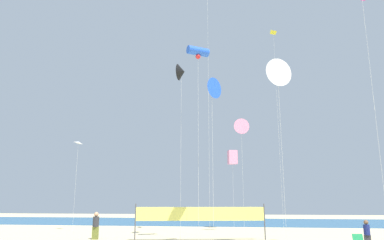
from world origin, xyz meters
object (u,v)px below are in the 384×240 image
kite_white_diamond (79,143)px  kite_pink_box (232,157)px  kite_white_delta (278,73)px  volleyball_net (201,215)px  kite_black_delta (181,72)px  kite_blue_tube (198,52)px  kite_blue_delta (212,89)px  kite_yellow_diamond (274,37)px  beachgoer_navy_shirt (367,233)px  beachgoer_charcoal_shirt (96,225)px  kite_pink_delta (241,127)px

kite_white_diamond → kite_pink_box: (13.90, 4.71, -1.01)m
kite_white_delta → volleyball_net: bearing=144.5°
kite_black_delta → kite_pink_box: size_ratio=1.72×
kite_blue_tube → volleyball_net: bearing=91.7°
kite_blue_delta → kite_yellow_diamond: kite_yellow_diamond is taller
volleyball_net → kite_yellow_diamond: 20.04m
kite_yellow_diamond → kite_white_delta: size_ratio=1.73×
beachgoer_navy_shirt → beachgoer_charcoal_shirt: (-17.09, 2.20, 0.17)m
volleyball_net → kite_blue_tube: (0.04, -1.27, 11.29)m
kite_pink_box → kite_pink_delta: (1.01, -4.23, 2.19)m
kite_yellow_diamond → kite_black_delta: bearing=-133.1°
beachgoer_navy_shirt → kite_pink_delta: kite_pink_delta is taller
beachgoer_navy_shirt → kite_pink_box: kite_pink_box is taller
kite_black_delta → kite_pink_box: 11.87m
kite_blue_tube → kite_yellow_diamond: (6.20, 10.20, 5.52)m
kite_yellow_diamond → kite_white_delta: 15.18m
kite_pink_box → kite_pink_delta: size_ratio=0.77×
beachgoer_charcoal_shirt → kite_white_diamond: bearing=-62.5°
kite_blue_delta → kite_black_delta: bearing=123.5°
kite_black_delta → kite_pink_delta: (4.32, 5.81, -3.21)m
volleyball_net → kite_blue_tube: size_ratio=0.65×
volleyball_net → kite_white_diamond: bearing=153.6°
beachgoer_navy_shirt → kite_white_delta: size_ratio=0.14×
kite_pink_box → kite_pink_delta: 4.87m
volleyball_net → kite_white_diamond: (-12.09, 5.99, 6.16)m
kite_black_delta → kite_blue_tube: bearing=-51.3°
beachgoer_navy_shirt → kite_blue_delta: size_ratio=0.15×
beachgoer_charcoal_shirt → kite_pink_delta: (10.10, 6.83, 8.01)m
kite_pink_box → kite_white_diamond: bearing=-161.3°
beachgoer_navy_shirt → kite_yellow_diamond: kite_yellow_diamond is taller
beachgoer_charcoal_shirt → kite_pink_box: (9.09, 11.06, 5.82)m
kite_blue_delta → kite_yellow_diamond: size_ratio=0.53×
kite_white_diamond → kite_black_delta: (10.58, -5.33, 4.40)m
volleyball_net → kite_pink_box: (1.81, 10.70, 5.16)m
kite_blue_delta → kite_white_delta: bearing=-4.4°
kite_pink_delta → kite_white_delta: kite_white_delta is taller
volleyball_net → kite_yellow_diamond: kite_yellow_diamond is taller
kite_blue_delta → kite_pink_box: bearing=87.6°
kite_white_diamond → kite_blue_delta: 16.37m
beachgoer_charcoal_shirt → kite_blue_delta: (8.48, -3.07, 8.48)m
beachgoer_navy_shirt → kite_black_delta: kite_black_delta is taller
kite_white_diamond → kite_pink_box: kite_white_diamond is taller
beachgoer_charcoal_shirt → kite_blue_tube: 14.04m
beachgoer_charcoal_shirt → kite_pink_box: 15.45m
kite_white_diamond → kite_white_delta: (17.35, -9.73, 2.36)m
volleyball_net → kite_blue_delta: bearing=-70.7°
beachgoer_navy_shirt → kite_pink_box: (-8.00, 13.26, 5.99)m
kite_blue_tube → kite_white_delta: (5.22, -2.48, -2.77)m
kite_blue_delta → kite_pink_box: size_ratio=1.36×
kite_white_diamond → kite_blue_tube: 15.03m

